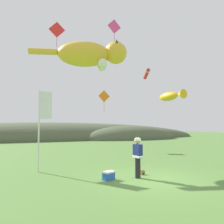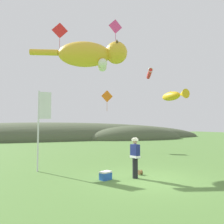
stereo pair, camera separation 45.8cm
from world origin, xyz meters
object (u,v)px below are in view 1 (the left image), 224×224
(kite_diamond_pink, at_px, (114,27))
(kite_diamond_orange, at_px, (104,96))
(picnic_cooler, at_px, (109,176))
(kite_spool, at_px, (142,172))
(kite_diamond_red, at_px, (57,30))
(kite_giant_cat, at_px, (91,55))
(festival_banner_pole, at_px, (42,118))
(kite_tube_streamer, at_px, (147,74))
(festival_attendant, at_px, (138,156))
(kite_fish_windsock, at_px, (171,96))

(kite_diamond_pink, bearing_deg, kite_diamond_orange, 74.79)
(kite_diamond_pink, bearing_deg, picnic_cooler, -117.13)
(kite_spool, distance_m, kite_diamond_red, 15.99)
(picnic_cooler, relative_size, kite_giant_cat, 0.10)
(kite_giant_cat, distance_m, kite_diamond_red, 8.19)
(festival_banner_pole, bearing_deg, kite_diamond_pink, 26.98)
(kite_tube_streamer, bearing_deg, kite_giant_cat, -149.15)
(kite_spool, bearing_deg, kite_diamond_orange, 76.81)
(kite_giant_cat, distance_m, kite_diamond_pink, 3.57)
(kite_spool, height_order, kite_tube_streamer, kite_tube_streamer)
(festival_attendant, height_order, kite_giant_cat, kite_giant_cat)
(festival_banner_pole, xyz_separation_m, kite_tube_streamer, (10.26, 5.97, 4.60))
(festival_banner_pole, relative_size, kite_fish_windsock, 1.47)
(kite_diamond_orange, xyz_separation_m, kite_diamond_pink, (-1.60, -5.89, 4.39))
(festival_banner_pole, height_order, kite_diamond_pink, kite_diamond_pink)
(festival_attendant, bearing_deg, kite_spool, 42.94)
(festival_attendant, height_order, kite_spool, festival_attendant)
(kite_fish_windsock, xyz_separation_m, kite_diamond_pink, (-5.22, -0.07, 4.87))
(kite_diamond_orange, xyz_separation_m, kite_diamond_red, (-4.77, 0.03, 6.01))
(kite_diamond_red, bearing_deg, festival_attendant, -82.26)
(kite_diamond_orange, bearing_deg, kite_diamond_red, 179.61)
(festival_banner_pole, bearing_deg, kite_diamond_red, 76.06)
(kite_diamond_red, bearing_deg, picnic_cooler, -88.54)
(kite_tube_streamer, distance_m, kite_diamond_pink, 6.38)
(kite_spool, bearing_deg, kite_tube_streamer, 55.21)
(kite_spool, xyz_separation_m, kite_diamond_pink, (1.03, 5.35, 9.53))
(kite_tube_streamer, distance_m, kite_diamond_orange, 4.72)
(kite_fish_windsock, bearing_deg, festival_banner_pole, -165.28)
(kite_spool, bearing_deg, picnic_cooler, -171.89)
(kite_diamond_orange, bearing_deg, kite_giant_cat, -118.62)
(kite_giant_cat, bearing_deg, kite_fish_windsock, 7.99)
(festival_banner_pole, xyz_separation_m, kite_diamond_red, (2.14, 8.62, 8.57))
(picnic_cooler, relative_size, kite_diamond_orange, 0.27)
(festival_attendant, bearing_deg, kite_giant_cat, 96.69)
(kite_giant_cat, bearing_deg, kite_diamond_red, 98.47)
(kite_diamond_red, bearing_deg, festival_banner_pole, -103.94)
(kite_giant_cat, bearing_deg, festival_attendant, -83.31)
(kite_tube_streamer, distance_m, kite_diamond_red, 9.42)
(kite_fish_windsock, bearing_deg, kite_diamond_orange, 121.89)
(kite_diamond_pink, bearing_deg, kite_tube_streamer, 33.43)
(festival_attendant, xyz_separation_m, kite_tube_streamer, (6.52, 9.11, 6.33))
(picnic_cooler, height_order, festival_banner_pole, festival_banner_pole)
(kite_diamond_red, bearing_deg, kite_giant_cat, -81.53)
(kite_tube_streamer, bearing_deg, festival_attendant, -125.58)
(kite_spool, height_order, picnic_cooler, picnic_cooler)
(kite_diamond_orange, bearing_deg, kite_spool, -103.19)
(festival_attendant, relative_size, festival_banner_pole, 0.43)
(kite_spool, height_order, kite_diamond_pink, kite_diamond_pink)
(kite_spool, distance_m, kite_fish_windsock, 9.49)
(kite_spool, distance_m, kite_diamond_orange, 12.63)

